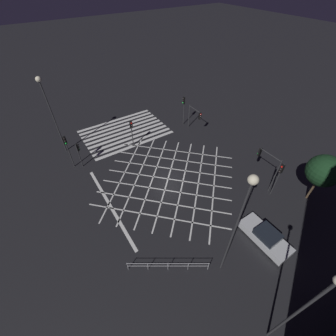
# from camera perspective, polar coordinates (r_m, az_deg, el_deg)

# --- Properties ---
(ground_plane) EXTENTS (200.00, 200.00, 0.00)m
(ground_plane) POSITION_cam_1_polar(r_m,az_deg,el_deg) (24.94, 0.00, -2.77)
(ground_plane) COLOR black
(road_markings) EXTENTS (17.09, 23.50, 0.01)m
(road_markings) POSITION_cam_1_polar(r_m,az_deg,el_deg) (29.45, -7.91, 5.17)
(road_markings) COLOR silver
(road_markings) RESTS_ON ground_plane
(traffic_light_nw_main) EXTENTS (0.39, 0.36, 4.16)m
(traffic_light_nw_main) POSITION_cam_1_polar(r_m,az_deg,el_deg) (23.72, 26.40, -1.36)
(traffic_light_nw_main) COLOR #2D2D30
(traffic_light_nw_main) RESTS_ON ground_plane
(traffic_light_nw_cross) EXTENTS (0.36, 2.64, 4.22)m
(traffic_light_nw_cross) POSITION_cam_1_polar(r_m,az_deg,el_deg) (24.40, 23.78, 1.48)
(traffic_light_nw_cross) COLOR #2D2D30
(traffic_light_nw_cross) RESTS_ON ground_plane
(traffic_light_sw_main) EXTENTS (0.39, 0.36, 4.28)m
(traffic_light_sw_main) POSITION_cam_1_polar(r_m,az_deg,el_deg) (32.34, 4.01, 15.62)
(traffic_light_sw_main) COLOR #2D2D30
(traffic_light_sw_main) RESTS_ON ground_plane
(traffic_light_se_cross) EXTENTS (0.36, 0.39, 4.30)m
(traffic_light_se_cross) POSITION_cam_1_polar(r_m,az_deg,el_deg) (26.75, -24.32, 5.13)
(traffic_light_se_cross) COLOR #2D2D30
(traffic_light_se_cross) RESTS_ON ground_plane
(traffic_light_median_south) EXTENTS (0.36, 0.39, 3.65)m
(traffic_light_median_south) POSITION_cam_1_polar(r_m,az_deg,el_deg) (28.36, -9.23, 9.86)
(traffic_light_median_south) COLOR #2D2D30
(traffic_light_median_south) RESTS_ON ground_plane
(traffic_light_sw_cross) EXTENTS (0.36, 2.54, 3.46)m
(traffic_light_sw_cross) POSITION_cam_1_polar(r_m,az_deg,el_deg) (31.14, 7.01, 13.17)
(traffic_light_sw_cross) COLOR #2D2D30
(traffic_light_sw_cross) RESTS_ON ground_plane
(traffic_light_se_main) EXTENTS (0.39, 0.36, 3.24)m
(traffic_light_se_main) POSITION_cam_1_polar(r_m,az_deg,el_deg) (26.89, -21.80, 4.15)
(traffic_light_se_main) COLOR #2D2D30
(traffic_light_se_main) RESTS_ON ground_plane
(street_lamp_east) EXTENTS (0.59, 0.59, 9.36)m
(street_lamp_east) POSITION_cam_1_polar(r_m,az_deg,el_deg) (28.19, -28.52, 15.09)
(street_lamp_east) COLOR #2D2D30
(street_lamp_east) RESTS_ON ground_plane
(street_lamp_west) EXTENTS (0.43, 0.43, 9.20)m
(street_lamp_west) POSITION_cam_1_polar(r_m,az_deg,el_deg) (14.04, 31.40, -27.86)
(street_lamp_west) COLOR #2D2D30
(street_lamp_west) RESTS_ON ground_plane
(street_lamp_far) EXTENTS (0.56, 0.56, 10.25)m
(street_lamp_far) POSITION_cam_1_polar(r_m,az_deg,el_deg) (13.66, 18.11, -10.56)
(street_lamp_far) COLOR #2D2D30
(street_lamp_far) RESTS_ON ground_plane
(street_tree_near) EXTENTS (3.03, 3.03, 5.30)m
(street_tree_near) POSITION_cam_1_polar(r_m,az_deg,el_deg) (24.84, 34.82, -0.60)
(street_tree_near) COLOR brown
(street_tree_near) RESTS_ON ground_plane
(waiting_car) EXTENTS (1.84, 4.48, 1.36)m
(waiting_car) POSITION_cam_1_polar(r_m,az_deg,el_deg) (21.54, 23.50, -15.68)
(waiting_car) COLOR #B7BABC
(waiting_car) RESTS_ON ground_plane
(pedestrian_railing) EXTENTS (5.27, 3.46, 1.05)m
(pedestrian_railing) POSITION_cam_1_polar(r_m,az_deg,el_deg) (18.75, 0.00, -23.52)
(pedestrian_railing) COLOR #B7B7BC
(pedestrian_railing) RESTS_ON ground_plane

